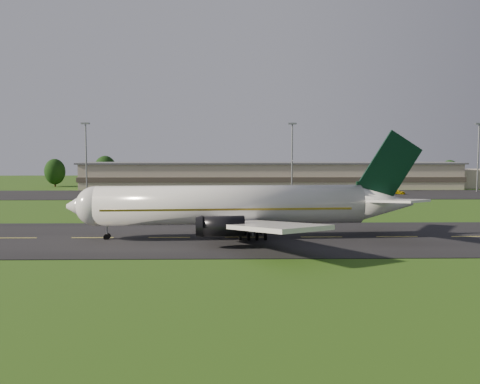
{
  "coord_description": "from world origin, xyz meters",
  "views": [
    {
      "loc": [
        -13.31,
        -76.28,
        12.89
      ],
      "look_at": [
        -11.66,
        8.0,
        6.0
      ],
      "focal_mm": 40.0,
      "sensor_mm": 36.0,
      "label": 1
    }
  ],
  "objects_px": {
    "light_mast_east": "(478,149)",
    "service_vehicle_b": "(209,192)",
    "airliner": "(236,206)",
    "service_vehicle_c": "(383,191)",
    "service_vehicle_a": "(120,193)",
    "light_mast_west": "(86,149)",
    "service_vehicle_d": "(397,192)",
    "light_mast_centre": "(292,149)",
    "terminal": "(290,176)"
  },
  "relations": [
    {
      "from": "light_mast_east",
      "to": "service_vehicle_b",
      "type": "bearing_deg",
      "value": -174.65
    },
    {
      "from": "light_mast_east",
      "to": "airliner",
      "type": "bearing_deg",
      "value": -132.15
    },
    {
      "from": "airliner",
      "to": "service_vehicle_c",
      "type": "height_order",
      "value": "airliner"
    },
    {
      "from": "service_vehicle_a",
      "to": "light_mast_west",
      "type": "bearing_deg",
      "value": 126.36
    },
    {
      "from": "service_vehicle_d",
      "to": "light_mast_west",
      "type": "bearing_deg",
      "value": 97.67
    },
    {
      "from": "airliner",
      "to": "service_vehicle_b",
      "type": "bearing_deg",
      "value": 91.79
    },
    {
      "from": "light_mast_centre",
      "to": "service_vehicle_d",
      "type": "xyz_separation_m",
      "value": [
        28.69,
        -8.18,
        -12.0
      ]
    },
    {
      "from": "light_mast_centre",
      "to": "service_vehicle_d",
      "type": "height_order",
      "value": "light_mast_centre"
    },
    {
      "from": "airliner",
      "to": "service_vehicle_d",
      "type": "relative_size",
      "value": 11.73
    },
    {
      "from": "service_vehicle_c",
      "to": "service_vehicle_b",
      "type": "bearing_deg",
      "value": -157.61
    },
    {
      "from": "airliner",
      "to": "service_vehicle_a",
      "type": "xyz_separation_m",
      "value": [
        -30.89,
        69.62,
        -3.86
      ]
    },
    {
      "from": "light_mast_west",
      "to": "light_mast_east",
      "type": "height_order",
      "value": "same"
    },
    {
      "from": "light_mast_centre",
      "to": "service_vehicle_d",
      "type": "bearing_deg",
      "value": -15.92
    },
    {
      "from": "service_vehicle_b",
      "to": "service_vehicle_d",
      "type": "bearing_deg",
      "value": -93.2
    },
    {
      "from": "airliner",
      "to": "service_vehicle_a",
      "type": "bearing_deg",
      "value": 110.44
    },
    {
      "from": "light_mast_centre",
      "to": "service_vehicle_d",
      "type": "relative_size",
      "value": 4.65
    },
    {
      "from": "service_vehicle_b",
      "to": "light_mast_centre",
      "type": "bearing_deg",
      "value": -75.25
    },
    {
      "from": "light_mast_centre",
      "to": "service_vehicle_a",
      "type": "height_order",
      "value": "light_mast_centre"
    },
    {
      "from": "service_vehicle_d",
      "to": "service_vehicle_b",
      "type": "bearing_deg",
      "value": 102.1
    },
    {
      "from": "light_mast_centre",
      "to": "service_vehicle_b",
      "type": "distance_m",
      "value": 27.89
    },
    {
      "from": "light_mast_west",
      "to": "light_mast_centre",
      "type": "height_order",
      "value": "same"
    },
    {
      "from": "airliner",
      "to": "service_vehicle_c",
      "type": "relative_size",
      "value": 10.02
    },
    {
      "from": "service_vehicle_d",
      "to": "light_mast_east",
      "type": "bearing_deg",
      "value": -59.78
    },
    {
      "from": "airliner",
      "to": "light_mast_centre",
      "type": "height_order",
      "value": "light_mast_centre"
    },
    {
      "from": "service_vehicle_d",
      "to": "terminal",
      "type": "bearing_deg",
      "value": 61.18
    },
    {
      "from": "light_mast_centre",
      "to": "service_vehicle_c",
      "type": "height_order",
      "value": "light_mast_centre"
    },
    {
      "from": "light_mast_west",
      "to": "service_vehicle_c",
      "type": "xyz_separation_m",
      "value": [
        85.47,
        -5.54,
        -11.93
      ]
    },
    {
      "from": "light_mast_east",
      "to": "service_vehicle_d",
      "type": "relative_size",
      "value": 4.65
    },
    {
      "from": "light_mast_east",
      "to": "service_vehicle_a",
      "type": "xyz_separation_m",
      "value": [
        -103.26,
        -10.33,
        -11.94
      ]
    },
    {
      "from": "light_mast_east",
      "to": "service_vehicle_b",
      "type": "relative_size",
      "value": 5.0
    },
    {
      "from": "light_mast_west",
      "to": "service_vehicle_b",
      "type": "relative_size",
      "value": 5.0
    },
    {
      "from": "terminal",
      "to": "service_vehicle_a",
      "type": "xyz_separation_m",
      "value": [
        -49.66,
        -26.51,
        -3.19
      ]
    },
    {
      "from": "terminal",
      "to": "airliner",
      "type": "bearing_deg",
      "value": -101.05
    },
    {
      "from": "airliner",
      "to": "terminal",
      "type": "distance_m",
      "value": 97.95
    },
    {
      "from": "light_mast_centre",
      "to": "service_vehicle_b",
      "type": "bearing_deg",
      "value": -162.9
    },
    {
      "from": "service_vehicle_a",
      "to": "service_vehicle_b",
      "type": "xyz_separation_m",
      "value": [
        24.19,
        2.92,
        -0.03
      ]
    },
    {
      "from": "light_mast_east",
      "to": "service_vehicle_c",
      "type": "bearing_deg",
      "value": -169.38
    },
    {
      "from": "service_vehicle_b",
      "to": "service_vehicle_c",
      "type": "distance_m",
      "value": 49.58
    },
    {
      "from": "service_vehicle_c",
      "to": "service_vehicle_d",
      "type": "xyz_separation_m",
      "value": [
        3.22,
        -2.64,
        -0.08
      ]
    },
    {
      "from": "light_mast_west",
      "to": "service_vehicle_a",
      "type": "bearing_deg",
      "value": -41.35
    },
    {
      "from": "light_mast_centre",
      "to": "service_vehicle_a",
      "type": "bearing_deg",
      "value": -167.92
    },
    {
      "from": "terminal",
      "to": "service_vehicle_c",
      "type": "bearing_deg",
      "value": -42.07
    },
    {
      "from": "terminal",
      "to": "service_vehicle_a",
      "type": "height_order",
      "value": "terminal"
    },
    {
      "from": "light_mast_west",
      "to": "service_vehicle_b",
      "type": "distance_m",
      "value": 38.59
    },
    {
      "from": "service_vehicle_c",
      "to": "service_vehicle_d",
      "type": "relative_size",
      "value": 1.17
    },
    {
      "from": "light_mast_east",
      "to": "service_vehicle_b",
      "type": "distance_m",
      "value": 80.32
    },
    {
      "from": "light_mast_west",
      "to": "light_mast_centre",
      "type": "distance_m",
      "value": 60.0
    },
    {
      "from": "airliner",
      "to": "light_mast_west",
      "type": "height_order",
      "value": "light_mast_west"
    },
    {
      "from": "light_mast_west",
      "to": "service_vehicle_d",
      "type": "relative_size",
      "value": 4.65
    },
    {
      "from": "light_mast_west",
      "to": "service_vehicle_c",
      "type": "distance_m",
      "value": 86.47
    }
  ]
}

